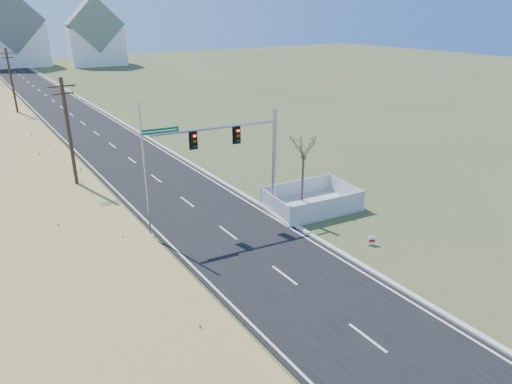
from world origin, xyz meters
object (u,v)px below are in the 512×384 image
object	(u,v)px
traffic_signal_mast	(249,154)
fence_enclosure	(311,204)
open_sign	(372,241)
bare_tree	(304,146)
flagpole	(146,187)

from	to	relation	value
traffic_signal_mast	fence_enclosure	world-z (taller)	traffic_signal_mast
traffic_signal_mast	fence_enclosure	bearing A→B (deg)	-10.39
open_sign	bare_tree	world-z (taller)	bare_tree
fence_enclosure	bare_tree	size ratio (longest dim) A/B	1.24
fence_enclosure	bare_tree	xyz separation A→B (m)	(0.00, 1.04, 4.10)
bare_tree	open_sign	bearing A→B (deg)	-94.03
flagpole	bare_tree	size ratio (longest dim) A/B	1.56
fence_enclosure	open_sign	xyz separation A→B (m)	(-0.52, -6.33, 0.02)
open_sign	fence_enclosure	bearing A→B (deg)	114.03
traffic_signal_mast	flagpole	bearing A→B (deg)	-177.58
bare_tree	flagpole	bearing A→B (deg)	175.41
fence_enclosure	bare_tree	distance (m)	4.24
open_sign	flagpole	size ratio (longest dim) A/B	0.07
traffic_signal_mast	open_sign	size ratio (longest dim) A/B	16.00
flagpole	bare_tree	xyz separation A→B (m)	(11.30, -0.91, 1.00)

